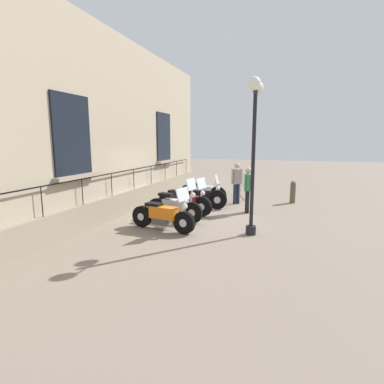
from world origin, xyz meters
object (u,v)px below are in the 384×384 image
(pedestrian_standing, at_px, (237,181))
(motorcycle_white, at_px, (203,193))
(motorcycle_maroon, at_px, (185,202))
(motorcycle_silver, at_px, (175,207))
(crowd_barrier, at_px, (244,184))
(motorcycle_black, at_px, (199,197))
(motorcycle_orange, at_px, (163,216))
(pedestrian_walking, at_px, (248,187))
(lamppost, at_px, (254,131))
(bollard, at_px, (293,192))

(pedestrian_standing, bearing_deg, motorcycle_white, -170.69)
(motorcycle_maroon, bearing_deg, motorcycle_silver, -89.72)
(pedestrian_standing, bearing_deg, crowd_barrier, 88.94)
(motorcycle_black, distance_m, motorcycle_white, 1.00)
(motorcycle_orange, height_order, motorcycle_black, motorcycle_black)
(crowd_barrier, bearing_deg, motorcycle_white, -123.87)
(motorcycle_white, relative_size, pedestrian_walking, 1.24)
(motorcycle_black, bearing_deg, pedestrian_standing, 44.72)
(motorcycle_white, relative_size, pedestrian_standing, 1.20)
(motorcycle_black, xyz_separation_m, lamppost, (2.33, -2.67, 2.37))
(bollard, height_order, pedestrian_walking, pedestrian_walking)
(crowd_barrier, bearing_deg, bollard, -23.50)
(motorcycle_silver, height_order, pedestrian_standing, pedestrian_standing)
(motorcycle_orange, xyz_separation_m, lamppost, (2.45, 0.40, 2.39))
(motorcycle_black, xyz_separation_m, pedestrian_standing, (1.23, 1.22, 0.50))
(motorcycle_maroon, height_order, motorcycle_white, motorcycle_maroon)
(motorcycle_white, relative_size, crowd_barrier, 1.05)
(motorcycle_orange, bearing_deg, bollard, 55.88)
(motorcycle_silver, xyz_separation_m, pedestrian_walking, (2.05, 1.85, 0.46))
(motorcycle_orange, distance_m, motorcycle_black, 3.08)
(motorcycle_silver, bearing_deg, motorcycle_orange, -86.67)
(bollard, xyz_separation_m, pedestrian_standing, (-2.17, -0.91, 0.48))
(motorcycle_orange, bearing_deg, lamppost, 9.32)
(motorcycle_black, height_order, pedestrian_walking, pedestrian_walking)
(crowd_barrier, distance_m, pedestrian_standing, 1.88)
(motorcycle_white, height_order, pedestrian_standing, pedestrian_standing)
(motorcycle_silver, xyz_separation_m, motorcycle_black, (0.19, 2.00, -0.01))
(motorcycle_silver, xyz_separation_m, lamppost, (2.51, -0.67, 2.36))
(motorcycle_white, bearing_deg, motorcycle_silver, -91.24)
(motorcycle_maroon, xyz_separation_m, pedestrian_walking, (2.05, 0.91, 0.48))
(motorcycle_white, bearing_deg, bollard, 17.86)
(bollard, distance_m, pedestrian_standing, 2.41)
(bollard, xyz_separation_m, pedestrian_walking, (-1.54, -2.29, 0.45))
(bollard, relative_size, pedestrian_standing, 0.55)
(motorcycle_maroon, xyz_separation_m, lamppost, (2.52, -1.61, 2.38))
(motorcycle_maroon, distance_m, pedestrian_walking, 2.29)
(motorcycle_maroon, xyz_separation_m, bollard, (3.60, 3.19, 0.02))
(motorcycle_orange, distance_m, motorcycle_maroon, 2.01)
(pedestrian_walking, bearing_deg, pedestrian_standing, 114.65)
(crowd_barrier, bearing_deg, motorcycle_orange, -102.75)
(motorcycle_maroon, relative_size, bollard, 2.29)
(motorcycle_maroon, height_order, lamppost, lamppost)
(motorcycle_white, height_order, crowd_barrier, crowd_barrier)
(crowd_barrier, bearing_deg, motorcycle_maroon, -109.44)
(pedestrian_walking, bearing_deg, motorcycle_maroon, -156.17)
(motorcycle_orange, xyz_separation_m, pedestrian_walking, (1.99, 2.92, 0.49))
(pedestrian_walking, bearing_deg, motorcycle_white, 149.84)
(motorcycle_orange, relative_size, motorcycle_silver, 1.05)
(bollard, bearing_deg, motorcycle_orange, -124.12)
(crowd_barrier, bearing_deg, pedestrian_walking, -79.50)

